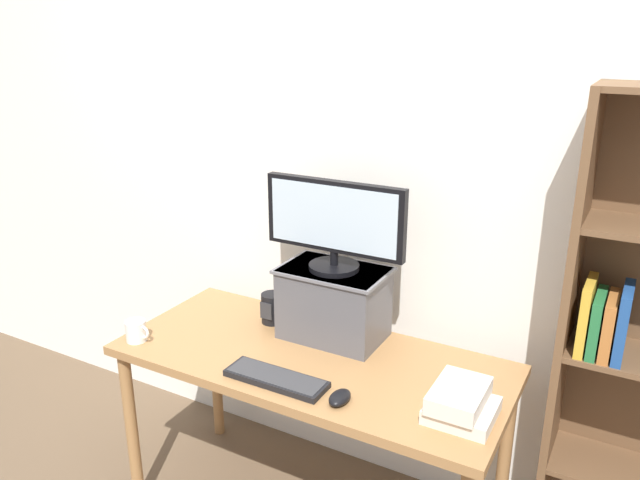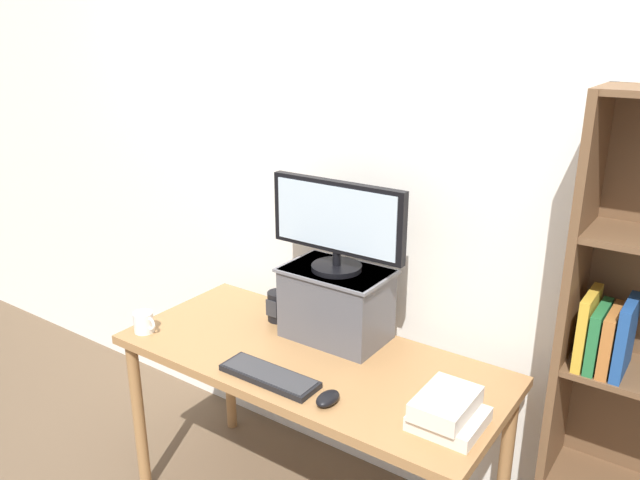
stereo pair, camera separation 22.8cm
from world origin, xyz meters
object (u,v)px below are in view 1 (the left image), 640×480
Objects in this scene: desk at (311,375)px; keyboard at (276,378)px; computer_monitor at (334,222)px; riser_box at (333,302)px; book_stack at (460,403)px; coffee_mug at (136,331)px; desk_speaker at (272,308)px; computer_mouse at (340,398)px.

keyboard is (-0.02, -0.22, 0.10)m from desk.
keyboard is at bearing -92.27° from computer_monitor.
riser_box is 0.68m from book_stack.
coffee_mug is at bearing -148.17° from computer_monitor.
coffee_mug is at bearing -178.88° from keyboard.
computer_monitor reaches higher than keyboard.
riser_box reaches higher than desk_speaker.
desk_speaker is (-0.52, 0.39, 0.05)m from computer_mouse.
coffee_mug is (-0.66, -0.41, -0.44)m from computer_monitor.
computer_monitor is at bearing 90.55° from desk.
desk is at bearing 170.04° from book_stack.
riser_box is at bearing 120.42° from computer_mouse.
coffee_mug is (-0.65, -0.01, 0.03)m from keyboard.
computer_mouse is at bearing 0.46° from coffee_mug.
computer_mouse is at bearing -162.69° from book_stack.
keyboard is at bearing -92.26° from riser_box.
book_stack is 1.28m from coffee_mug.
keyboard is at bearing -94.62° from desk.
computer_monitor is 1.53× the size of keyboard.
keyboard is 3.61× the size of computer_mouse.
book_stack reaches higher than desk.
book_stack is at bearing 17.31° from computer_mouse.
desk is 0.24m from keyboard.
desk is at bearing -89.45° from computer_monitor.
computer_monitor is 4.46× the size of desk_speaker.
coffee_mug is 0.84× the size of desk_speaker.
computer_monitor reaches higher than coffee_mug.
riser_box reaches higher than book_stack.
riser_box is 0.33m from computer_monitor.
coffee_mug reaches higher than computer_mouse.
computer_mouse is at bearing -59.58° from riser_box.
desk_speaker reaches higher than computer_mouse.
computer_mouse is (0.24, -0.41, -0.13)m from riser_box.
book_stack is (0.61, -0.11, 0.13)m from desk.
computer_monitor is at bearing 31.83° from coffee_mug.
book_stack is at bearing 10.01° from keyboard.
keyboard is 0.65m from coffee_mug.
computer_monitor is at bearing 2.68° from desk_speaker.
desk is 0.72m from coffee_mug.
keyboard is 0.25m from computer_mouse.
computer_mouse is 0.96× the size of coffee_mug.
desk is 3.57× the size of riser_box.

